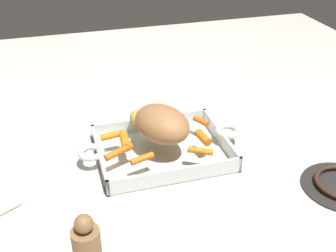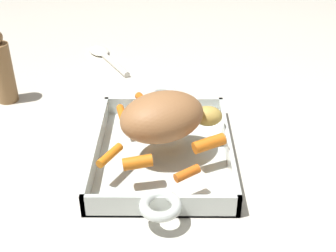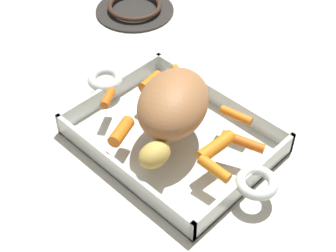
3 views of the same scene
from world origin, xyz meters
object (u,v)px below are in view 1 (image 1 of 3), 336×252
baby_carrot_center_right (124,140)px  baby_carrot_southwest (203,137)px  baby_carrot_center_left (201,121)px  baby_carrot_northwest (200,151)px  baby_carrot_southeast (167,117)px  roasting_dish (162,150)px  baby_carrot_long (142,159)px  potato_golden_small (138,118)px  baby_carrot_short (119,152)px  pork_roast (162,125)px  baby_carrot_northeast (111,135)px

baby_carrot_center_right → baby_carrot_southwest: bearing=-12.9°
baby_carrot_center_left → baby_carrot_northwest: 0.14m
baby_carrot_center_left → baby_carrot_northwest: size_ratio=0.73×
baby_carrot_southeast → baby_carrot_southwest: size_ratio=1.17×
baby_carrot_southwest → roasting_dish: bearing=157.2°
baby_carrot_long → baby_carrot_northwest: size_ratio=0.94×
baby_carrot_southwest → baby_carrot_center_left: size_ratio=1.14×
baby_carrot_long → potato_golden_small: 0.17m
baby_carrot_short → baby_carrot_northwest: bearing=-14.7°
baby_carrot_short → baby_carrot_southwest: bearing=0.1°
pork_roast → roasting_dish: bearing=64.6°
baby_carrot_southeast → baby_carrot_center_right: size_ratio=0.84×
baby_carrot_short → baby_carrot_southwest: size_ratio=1.44×
baby_carrot_northeast → baby_carrot_southwest: bearing=-19.2°
baby_carrot_short → baby_carrot_center_left: (0.23, 0.08, -0.00)m
baby_carrot_northeast → baby_carrot_center_right: (0.03, -0.03, 0.00)m
pork_roast → baby_carrot_center_right: 0.10m
baby_carrot_long → baby_carrot_center_right: baby_carrot_center_right is taller
pork_roast → baby_carrot_southeast: 0.10m
baby_carrot_northeast → baby_carrot_northwest: size_ratio=0.92×
baby_carrot_short → baby_carrot_center_right: (0.02, 0.04, 0.00)m
baby_carrot_short → baby_carrot_center_right: baby_carrot_center_right is taller
baby_carrot_short → baby_carrot_southwest: 0.21m
baby_carrot_southeast → baby_carrot_center_right: baby_carrot_southeast is taller
pork_roast → baby_carrot_center_right: (-0.09, 0.01, -0.03)m
baby_carrot_southeast → baby_carrot_center_left: (0.08, -0.04, -0.00)m
baby_carrot_southeast → baby_carrot_center_right: bearing=-149.2°
baby_carrot_southeast → baby_carrot_short: 0.19m
baby_carrot_long → baby_carrot_short: 0.06m
baby_carrot_center_right → pork_roast: bearing=-4.4°
pork_roast → baby_carrot_short: size_ratio=2.19×
baby_carrot_long → baby_carrot_northeast: 0.12m
baby_carrot_southeast → baby_carrot_long: bearing=-123.3°
pork_roast → baby_carrot_northwest: (0.07, -0.08, -0.03)m
potato_golden_small → baby_carrot_center_left: bearing=-15.1°
roasting_dish → baby_carrot_northeast: (-0.12, 0.04, 0.04)m
pork_roast → baby_carrot_short: pork_roast is taller
baby_carrot_center_right → baby_carrot_southeast: bearing=30.8°
baby_carrot_northwest → baby_carrot_center_right: (-0.16, 0.09, 0.00)m
baby_carrot_northeast → baby_carrot_southwest: baby_carrot_southwest is taller
potato_golden_small → baby_carrot_southeast: bearing=-2.1°
baby_carrot_southeast → baby_carrot_center_right: (-0.13, -0.08, -0.00)m
baby_carrot_southeast → baby_carrot_northwest: baby_carrot_southeast is taller
roasting_dish → potato_golden_small: potato_golden_small is taller
baby_carrot_southwest → baby_carrot_northwest: baby_carrot_southwest is taller
roasting_dish → baby_carrot_center_right: baby_carrot_center_right is taller
baby_carrot_northeast → baby_carrot_northwest: (0.19, -0.12, -0.00)m
baby_carrot_southeast → baby_carrot_long: (-0.11, -0.16, -0.00)m
pork_roast → baby_carrot_northeast: pork_roast is taller
potato_golden_small → baby_carrot_short: bearing=-120.5°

